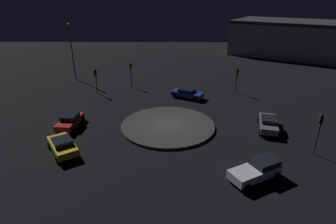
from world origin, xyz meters
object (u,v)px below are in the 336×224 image
object	(u,v)px
traffic_light_southwest	(237,76)
traffic_light_southeast_near	(96,77)
car_white	(257,170)
traffic_light_southeast	(131,70)
store_building	(302,39)
car_red	(70,121)
streetlamp_southeast	(71,45)
car_yellow	(62,145)
traffic_light_west	(320,127)
car_grey	(268,123)
car_blue	(187,93)

from	to	relation	value
traffic_light_southwest	traffic_light_southeast_near	xyz separation A→B (m)	(20.91, 0.63, -0.01)
car_white	traffic_light_southeast	xyz separation A→B (m)	(13.42, -23.75, 1.97)
car_white	store_building	bearing A→B (deg)	-145.12
car_red	store_building	distance (m)	57.47
traffic_light_southeast	streetlamp_southeast	world-z (taller)	streetlamp_southeast
car_yellow	traffic_light_west	size ratio (longest dim) A/B	1.11
streetlamp_southeast	car_white	bearing A→B (deg)	130.47
traffic_light_west	traffic_light_southeast_near	size ratio (longest dim) A/B	1.10
traffic_light_southeast	car_yellow	bearing A→B (deg)	-33.89
car_white	car_grey	size ratio (longest dim) A/B	0.97
traffic_light_southwest	car_yellow	bearing A→B (deg)	-8.18
car_white	car_grey	bearing A→B (deg)	-141.95
car_grey	traffic_light_southeast	size ratio (longest dim) A/B	1.23
car_red	traffic_light_west	world-z (taller)	traffic_light_west
car_yellow	traffic_light_southeast	xyz separation A→B (m)	(-3.82, -19.99, 2.01)
car_grey	traffic_light_southeast_near	bearing A→B (deg)	-104.32
car_blue	traffic_light_west	distance (m)	18.89
traffic_light_southwest	car_red	bearing A→B (deg)	-19.86
car_yellow	store_building	distance (m)	60.52
car_white	streetlamp_southeast	world-z (taller)	streetlamp_southeast
car_blue	traffic_light_southwest	distance (m)	8.00
car_blue	traffic_light_west	size ratio (longest dim) A/B	1.18
traffic_light_southwest	traffic_light_southeast	world-z (taller)	traffic_light_southeast
traffic_light_west	traffic_light_southwest	size ratio (longest dim) A/B	1.09
car_grey	traffic_light_southeast_near	size ratio (longest dim) A/B	1.29
car_grey	car_red	bearing A→B (deg)	-77.32
car_yellow	car_blue	bearing A→B (deg)	-74.81
car_blue	streetlamp_southeast	size ratio (longest dim) A/B	0.51
traffic_light_southwest	store_building	world-z (taller)	store_building
traffic_light_southeast	store_building	world-z (taller)	store_building
streetlamp_southeast	store_building	xyz separation A→B (m)	(-47.65, -20.13, -1.86)
traffic_light_west	traffic_light_southeast	world-z (taller)	traffic_light_west
traffic_light_west	traffic_light_southeast	size ratio (longest dim) A/B	1.05
car_red	traffic_light_west	size ratio (longest dim) A/B	1.06
car_white	traffic_light_southeast	world-z (taller)	traffic_light_southeast
streetlamp_southeast	car_yellow	bearing A→B (deg)	105.38
traffic_light_west	store_building	size ratio (longest dim) A/B	0.12
car_yellow	traffic_light_west	xyz separation A→B (m)	(-23.70, -0.02, 2.14)
car_white	car_yellow	size ratio (longest dim) A/B	1.03
car_blue	traffic_light_southwest	world-z (taller)	traffic_light_southwest
car_blue	car_yellow	bearing A→B (deg)	-101.35
car_grey	traffic_light_west	xyz separation A→B (m)	(-2.70, 5.07, 2.13)
car_grey	car_yellow	world-z (taller)	car_yellow
traffic_light_southeast_near	car_yellow	bearing A→B (deg)	-41.23
car_white	traffic_light_southeast_near	world-z (taller)	traffic_light_southeast_near
car_white	traffic_light_southeast	distance (m)	27.35
store_building	traffic_light_southeast_near	bearing A→B (deg)	64.39
traffic_light_west	traffic_light_southeast	distance (m)	28.18
car_red	traffic_light_southeast_near	world-z (taller)	traffic_light_southeast_near
car_white	traffic_light_southwest	size ratio (longest dim) A/B	1.25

